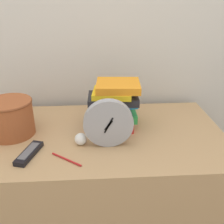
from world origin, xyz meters
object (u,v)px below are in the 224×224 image
crumpled_paper_ball (81,139)px  pen (66,159)px  basket (10,117)px  tv_remote (29,153)px  desk_clock (108,124)px  book_stack (114,105)px

crumpled_paper_ball → pen: size_ratio=0.42×
basket → tv_remote: (0.12, -0.19, -0.08)m
basket → tv_remote: basket is taller
desk_clock → pen: bearing=-149.5°
tv_remote → pen: (0.16, -0.04, -0.01)m
crumpled_paper_ball → pen: crumpled_paper_ball is taller
basket → pen: basket is taller
desk_clock → book_stack: bearing=78.5°
desk_clock → tv_remote: size_ratio=1.23×
desk_clock → crumpled_paper_ball: (-0.12, 0.01, -0.08)m
desk_clock → tv_remote: desk_clock is taller
book_stack → tv_remote: 0.45m
desk_clock → crumpled_paper_ball: desk_clock is taller
book_stack → tv_remote: (-0.37, -0.24, -0.10)m
desk_clock → basket: size_ratio=0.98×
basket → pen: bearing=-40.3°
crumpled_paper_ball → desk_clock: bearing=-6.8°
tv_remote → pen: bearing=-16.0°
basket → book_stack: bearing=5.8°
crumpled_paper_ball → pen: bearing=-114.4°
tv_remote → crumpled_paper_ball: crumpled_paper_ball is taller
tv_remote → book_stack: bearing=32.8°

